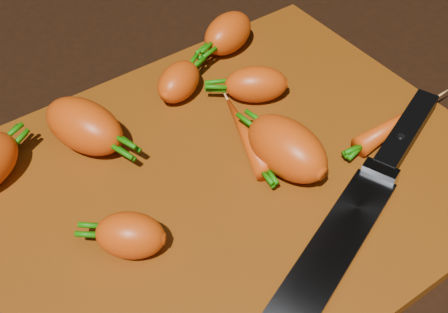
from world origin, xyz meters
TOP-DOWN VIEW (x-y plane):
  - ground at (0.00, 0.00)m, footprint 2.00×2.00m
  - cutting_board at (0.00, 0.00)m, footprint 0.50×0.40m
  - carrot_1 at (-0.12, -0.02)m, footprint 0.07×0.07m
  - carrot_2 at (-0.09, 0.12)m, footprint 0.08×0.10m
  - carrot_3 at (0.05, -0.02)m, footprint 0.06×0.10m
  - carrot_4 at (0.12, 0.17)m, footprint 0.08×0.07m
  - carrot_5 at (0.03, 0.13)m, footprint 0.07×0.06m
  - carrot_6 at (0.09, 0.08)m, footprint 0.08×0.07m
  - carrot_7 at (0.04, 0.03)m, footprint 0.05×0.11m
  - carrot_8 at (0.18, -0.05)m, footprint 0.13×0.03m
  - knife at (0.03, -0.12)m, footprint 0.34×0.16m

SIDE VIEW (x-z plane):
  - ground at x=0.00m, z-range -0.01..0.00m
  - cutting_board at x=0.00m, z-range 0.00..0.01m
  - knife at x=0.03m, z-range 0.01..0.03m
  - carrot_8 at x=0.18m, z-range 0.01..0.03m
  - carrot_7 at x=0.04m, z-range 0.01..0.04m
  - carrot_5 at x=0.03m, z-range 0.01..0.05m
  - carrot_6 at x=0.09m, z-range 0.01..0.05m
  - carrot_1 at x=-0.12m, z-range 0.01..0.05m
  - carrot_4 at x=0.12m, z-range 0.01..0.06m
  - carrot_2 at x=-0.09m, z-range 0.01..0.06m
  - carrot_3 at x=0.05m, z-range 0.01..0.07m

